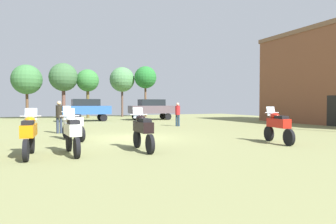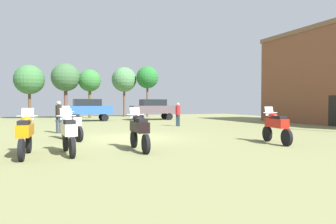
{
  "view_description": "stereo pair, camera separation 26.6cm",
  "coord_description": "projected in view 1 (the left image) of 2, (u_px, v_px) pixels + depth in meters",
  "views": [
    {
      "loc": [
        -3.83,
        -13.41,
        1.64
      ],
      "look_at": [
        3.66,
        4.2,
        1.08
      ],
      "focal_mm": 31.74,
      "sensor_mm": 36.0,
      "label": 1
    },
    {
      "loc": [
        -3.59,
        -13.51,
        1.64
      ],
      "look_at": [
        3.66,
        4.2,
        1.08
      ],
      "focal_mm": 31.74,
      "sensor_mm": 36.0,
      "label": 2
    }
  ],
  "objects": [
    {
      "name": "tree_8",
      "position": [
        88.0,
        81.0,
        32.65
      ],
      "size": [
        2.45,
        2.45,
        5.37
      ],
      "color": "brown",
      "rests_on": "ground"
    },
    {
      "name": "person_1",
      "position": [
        178.0,
        113.0,
        20.93
      ],
      "size": [
        0.48,
        0.48,
        1.66
      ],
      "rotation": [
        0.0,
        0.0,
        5.43
      ],
      "color": "#22364B",
      "rests_on": "ground"
    },
    {
      "name": "car_1",
      "position": [
        86.0,
        108.0,
        26.7
      ],
      "size": [
        4.31,
        1.82,
        2.0
      ],
      "rotation": [
        0.0,
        0.0,
        1.58
      ],
      "color": "black",
      "rests_on": "ground"
    },
    {
      "name": "tree_3",
      "position": [
        27.0,
        80.0,
        30.74
      ],
      "size": [
        3.08,
        3.08,
        5.63
      ],
      "color": "brown",
      "rests_on": "ground"
    },
    {
      "name": "motorcycle_7",
      "position": [
        73.0,
        123.0,
        12.99
      ],
      "size": [
        0.85,
        2.18,
        1.5
      ],
      "rotation": [
        0.0,
        0.0,
        0.3
      ],
      "color": "black",
      "rests_on": "ground"
    },
    {
      "name": "ground_plane",
      "position": [
        131.0,
        138.0,
        13.88
      ],
      "size": [
        44.0,
        52.0,
        0.02
      ],
      "color": "olive"
    },
    {
      "name": "tree_6",
      "position": [
        145.0,
        78.0,
        35.36
      ],
      "size": [
        2.63,
        2.63,
        6.03
      ],
      "color": "brown",
      "rests_on": "ground"
    },
    {
      "name": "tree_2",
      "position": [
        122.0,
        80.0,
        35.61
      ],
      "size": [
        2.96,
        2.96,
        5.96
      ],
      "color": "brown",
      "rests_on": "ground"
    },
    {
      "name": "motorcycle_2",
      "position": [
        278.0,
        125.0,
        12.01
      ],
      "size": [
        0.71,
        2.08,
        1.48
      ],
      "rotation": [
        0.0,
        0.0,
        -0.21
      ],
      "color": "black",
      "rests_on": "ground"
    },
    {
      "name": "motorcycle_4",
      "position": [
        72.0,
        132.0,
        9.38
      ],
      "size": [
        0.62,
        2.09,
        1.46
      ],
      "rotation": [
        0.0,
        0.0,
        0.07
      ],
      "color": "black",
      "rests_on": "ground"
    },
    {
      "name": "tree_5",
      "position": [
        63.0,
        78.0,
        31.69
      ],
      "size": [
        2.99,
        2.99,
        5.91
      ],
      "color": "brown",
      "rests_on": "ground"
    },
    {
      "name": "person_2",
      "position": [
        59.0,
        114.0,
        15.94
      ],
      "size": [
        0.36,
        0.36,
        1.75
      ],
      "rotation": [
        0.0,
        0.0,
        3.08
      ],
      "color": "#283042",
      "rests_on": "ground"
    },
    {
      "name": "motorcycle_1",
      "position": [
        29.0,
        133.0,
        8.93
      ],
      "size": [
        0.62,
        2.13,
        1.47
      ],
      "rotation": [
        0.0,
        0.0,
        -0.07
      ],
      "color": "black",
      "rests_on": "ground"
    },
    {
      "name": "motorcycle_5",
      "position": [
        143.0,
        130.0,
        10.16
      ],
      "size": [
        0.62,
        2.13,
        1.47
      ],
      "rotation": [
        0.0,
        0.0,
        -0.01
      ],
      "color": "black",
      "rests_on": "ground"
    },
    {
      "name": "car_2",
      "position": [
        151.0,
        108.0,
        29.06
      ],
      "size": [
        4.34,
        1.9,
        2.0
      ],
      "rotation": [
        0.0,
        0.0,
        1.55
      ],
      "color": "black",
      "rests_on": "ground"
    }
  ]
}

